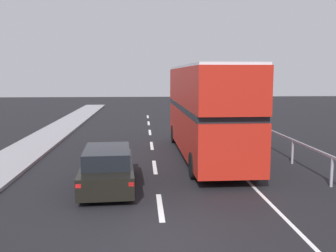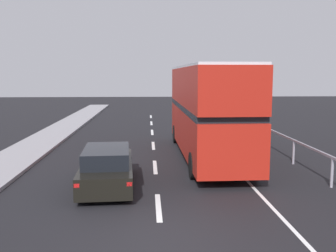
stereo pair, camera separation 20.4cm
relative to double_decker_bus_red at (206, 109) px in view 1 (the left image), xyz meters
The scene contains 5 objects.
ground_plane 9.53m from the double_decker_bus_red, 105.51° to the right, with size 73.69×120.00×0.10m, color black.
lane_paint_markings 2.42m from the double_decker_bus_red, 123.37° to the right, with size 3.46×46.00×0.01m.
bridge_side_railing 3.81m from the double_decker_bus_red, ahead, with size 0.10×42.00×1.08m.
double_decker_bus_red is the anchor object (origin of this frame).
hatchback_car_near 6.41m from the double_decker_bus_red, 132.49° to the right, with size 1.96×4.68×1.38m.
Camera 1 is at (-0.50, -8.77, 3.84)m, focal length 41.10 mm.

